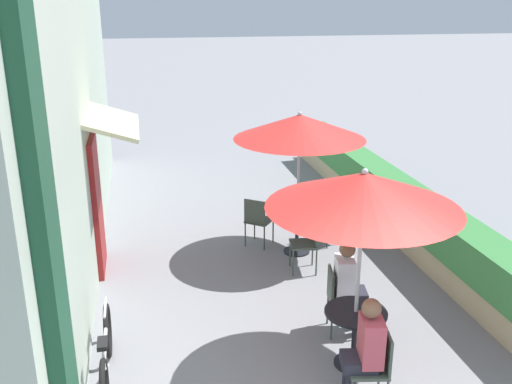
# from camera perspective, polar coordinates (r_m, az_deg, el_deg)

# --- Properties ---
(cafe_facade_wall) EXTENTS (0.98, 11.56, 4.20)m
(cafe_facade_wall) POSITION_cam_1_polar(r_m,az_deg,el_deg) (9.21, -16.93, 5.66)
(cafe_facade_wall) COLOR #B2C1AD
(cafe_facade_wall) RESTS_ON ground_plane
(planter_hedge) EXTENTS (0.60, 10.56, 1.01)m
(planter_hedge) POSITION_cam_1_polar(r_m,az_deg,el_deg) (10.62, 13.64, -1.09)
(planter_hedge) COLOR tan
(planter_hedge) RESTS_ON ground_plane
(patio_table_near) EXTENTS (0.72, 0.72, 0.70)m
(patio_table_near) POSITION_cam_1_polar(r_m,az_deg,el_deg) (6.79, 9.86, -13.21)
(patio_table_near) COLOR black
(patio_table_near) RESTS_ON ground_plane
(patio_umbrella_near) EXTENTS (2.10, 2.10, 2.39)m
(patio_umbrella_near) POSITION_cam_1_polar(r_m,az_deg,el_deg) (6.08, 10.73, 0.15)
(patio_umbrella_near) COLOR #B7B7BC
(patio_umbrella_near) RESTS_ON ground_plane
(cafe_chair_near_left) EXTENTS (0.47, 0.47, 0.87)m
(cafe_chair_near_left) POSITION_cam_1_polar(r_m,az_deg,el_deg) (7.35, 8.28, -10.20)
(cafe_chair_near_left) COLOR #384238
(cafe_chair_near_left) RESTS_ON ground_plane
(seated_patron_near_left) EXTENTS (0.45, 0.39, 1.25)m
(seated_patron_near_left) POSITION_cam_1_polar(r_m,az_deg,el_deg) (7.29, 9.22, -8.99)
(seated_patron_near_left) COLOR #23232D
(seated_patron_near_left) RESTS_ON ground_plane
(cafe_chair_near_right) EXTENTS (0.47, 0.47, 0.87)m
(cafe_chair_near_right) POSITION_cam_1_polar(r_m,az_deg,el_deg) (6.22, 11.81, -16.35)
(cafe_chair_near_right) COLOR #384238
(cafe_chair_near_right) RESTS_ON ground_plane
(seated_patron_near_right) EXTENTS (0.45, 0.39, 1.25)m
(seated_patron_near_right) POSITION_cam_1_polar(r_m,az_deg,el_deg) (6.10, 10.86, -15.11)
(seated_patron_near_right) COLOR #23232D
(seated_patron_near_right) RESTS_ON ground_plane
(coffee_cup_near) EXTENTS (0.07, 0.07, 0.09)m
(coffee_cup_near) POSITION_cam_1_polar(r_m,az_deg,el_deg) (6.61, 10.78, -11.60)
(coffee_cup_near) COLOR teal
(coffee_cup_near) RESTS_ON patio_table_near
(patio_table_mid) EXTENTS (0.72, 0.72, 0.70)m
(patio_table_mid) POSITION_cam_1_polar(r_m,az_deg,el_deg) (9.50, 4.14, -3.29)
(patio_table_mid) COLOR black
(patio_table_mid) RESTS_ON ground_plane
(patio_umbrella_mid) EXTENTS (2.10, 2.10, 2.39)m
(patio_umbrella_mid) POSITION_cam_1_polar(r_m,az_deg,el_deg) (9.00, 4.39, 6.52)
(patio_umbrella_mid) COLOR #B7B7BC
(patio_umbrella_mid) RESTS_ON ground_plane
(cafe_chair_mid_left) EXTENTS (0.45, 0.45, 0.87)m
(cafe_chair_mid_left) POSITION_cam_1_polar(r_m,az_deg,el_deg) (8.86, 5.26, -4.82)
(cafe_chair_mid_left) COLOR #384238
(cafe_chair_mid_left) RESTS_ON ground_plane
(cafe_chair_mid_right) EXTENTS (0.52, 0.52, 0.87)m
(cafe_chair_mid_right) POSITION_cam_1_polar(r_m,az_deg,el_deg) (9.96, 7.04, -2.15)
(cafe_chair_mid_right) COLOR #384238
(cafe_chair_mid_right) RESTS_ON ground_plane
(cafe_chair_mid_back) EXTENTS (0.56, 0.56, 0.87)m
(cafe_chair_mid_back) POSITION_cam_1_polar(r_m,az_deg,el_deg) (9.68, 0.14, -2.63)
(cafe_chair_mid_back) COLOR #384238
(cafe_chair_mid_back) RESTS_ON ground_plane
(bicycle_leaning) EXTENTS (0.10, 1.76, 0.73)m
(bicycle_leaning) POSITION_cam_1_polar(r_m,az_deg,el_deg) (6.69, -14.75, -15.69)
(bicycle_leaning) COLOR black
(bicycle_leaning) RESTS_ON ground_plane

